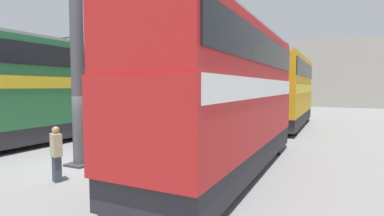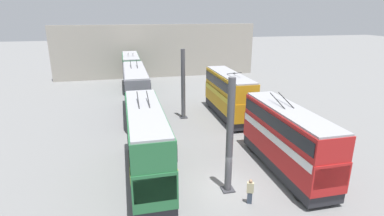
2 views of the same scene
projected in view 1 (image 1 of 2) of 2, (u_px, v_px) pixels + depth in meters
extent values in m
plane|color=slate|center=(86.00, 163.00, 11.05)|extent=(240.00, 240.00, 0.00)
cube|color=#A8A093|center=(276.00, 74.00, 44.14)|extent=(0.50, 36.00, 9.32)
cylinder|color=#4C4C51|center=(77.00, 58.00, 10.54)|extent=(0.45, 0.45, 7.66)
cube|color=#333338|center=(80.00, 164.00, 10.81)|extent=(0.82, 0.82, 0.08)
cylinder|color=#4C4C51|center=(223.00, 74.00, 23.77)|extent=(0.45, 0.45, 7.66)
cube|color=#333338|center=(222.00, 121.00, 24.04)|extent=(0.82, 0.82, 0.08)
cylinder|color=black|center=(217.00, 200.00, 6.28)|extent=(0.91, 0.30, 0.91)
cylinder|color=black|center=(135.00, 186.00, 7.20)|extent=(0.91, 0.30, 0.91)
cylinder|color=black|center=(278.00, 143.00, 12.56)|extent=(0.91, 0.30, 0.91)
cylinder|color=black|center=(230.00, 140.00, 13.48)|extent=(0.91, 0.30, 0.91)
cube|color=#28282D|center=(227.00, 153.00, 9.96)|extent=(9.80, 2.45, 0.75)
cube|color=red|center=(227.00, 111.00, 9.86)|extent=(10.00, 2.50, 2.07)
cube|color=white|center=(227.00, 88.00, 9.80)|extent=(9.70, 2.54, 0.55)
cube|color=red|center=(228.00, 55.00, 9.73)|extent=(9.90, 2.43, 1.61)
cube|color=black|center=(228.00, 52.00, 9.72)|extent=(9.60, 2.51, 0.88)
cube|color=#9E9EA3|center=(228.00, 27.00, 9.66)|extent=(9.80, 2.25, 0.14)
cube|color=black|center=(136.00, 119.00, 5.42)|extent=(0.12, 2.30, 1.32)
cylinder|color=#282828|center=(249.00, 22.00, 10.61)|extent=(2.35, 0.07, 0.65)
cylinder|color=#282828|center=(230.00, 24.00, 10.91)|extent=(2.35, 0.07, 0.65)
cylinder|color=black|center=(307.00, 116.00, 24.05)|extent=(0.97, 0.30, 0.97)
cylinder|color=black|center=(280.00, 115.00, 24.97)|extent=(0.97, 0.30, 0.97)
cylinder|color=black|center=(295.00, 127.00, 17.50)|extent=(0.97, 0.30, 0.97)
cylinder|color=black|center=(259.00, 125.00, 18.42)|extent=(0.97, 0.30, 0.97)
cube|color=#28282D|center=(286.00, 118.00, 21.13)|extent=(10.10, 2.45, 0.77)
cube|color=gold|center=(286.00, 98.00, 21.04)|extent=(10.31, 2.50, 1.95)
cube|color=yellow|center=(287.00, 88.00, 20.99)|extent=(10.00, 2.54, 0.55)
cube|color=gold|center=(287.00, 71.00, 20.90)|extent=(10.20, 2.43, 1.81)
cube|color=black|center=(287.00, 70.00, 20.90)|extent=(9.90, 2.51, 1.00)
cube|color=#9E9EA3|center=(287.00, 57.00, 20.83)|extent=(10.10, 2.25, 0.14)
cube|color=black|center=(296.00, 94.00, 25.59)|extent=(0.12, 2.30, 1.25)
cylinder|color=#282828|center=(290.00, 50.00, 19.50)|extent=(2.35, 0.07, 0.65)
cylinder|color=#282828|center=(279.00, 50.00, 19.81)|extent=(2.35, 0.07, 0.65)
cylinder|color=black|center=(113.00, 126.00, 18.26)|extent=(0.92, 0.30, 0.92)
cylinder|color=black|center=(88.00, 124.00, 19.18)|extent=(0.92, 0.30, 0.92)
cube|color=#28282D|center=(49.00, 130.00, 15.39)|extent=(10.39, 2.45, 0.76)
cube|color=#286B3D|center=(48.00, 100.00, 15.28)|extent=(10.60, 2.50, 2.29)
cube|color=yellow|center=(47.00, 83.00, 15.22)|extent=(10.28, 2.54, 0.55)
cube|color=#286B3D|center=(46.00, 60.00, 15.13)|extent=(10.50, 2.43, 1.76)
cube|color=black|center=(46.00, 58.00, 15.13)|extent=(10.18, 2.51, 0.97)
cube|color=#9E9EA3|center=(46.00, 41.00, 15.07)|extent=(10.39, 2.25, 0.14)
cylinder|color=#282828|center=(72.00, 37.00, 16.07)|extent=(2.35, 0.07, 0.65)
cylinder|color=#282828|center=(62.00, 38.00, 16.38)|extent=(2.35, 0.07, 0.65)
cylinder|color=black|center=(165.00, 116.00, 23.75)|extent=(0.95, 0.30, 0.95)
cylinder|color=black|center=(144.00, 115.00, 24.67)|extent=(0.95, 0.30, 0.95)
cylinder|color=black|center=(206.00, 109.00, 30.93)|extent=(0.95, 0.30, 0.95)
cylinder|color=black|center=(188.00, 109.00, 31.85)|extent=(0.95, 0.30, 0.95)
cube|color=#28282D|center=(179.00, 110.00, 27.88)|extent=(10.80, 2.45, 0.76)
cube|color=slate|center=(179.00, 94.00, 27.77)|extent=(11.02, 2.50, 2.30)
cube|color=teal|center=(179.00, 84.00, 27.71)|extent=(10.69, 2.54, 0.55)
cube|color=slate|center=(178.00, 71.00, 27.62)|extent=(10.91, 2.43, 1.96)
cube|color=black|center=(178.00, 70.00, 27.61)|extent=(10.58, 2.51, 1.08)
cube|color=#9E9EA3|center=(178.00, 59.00, 27.54)|extent=(10.80, 2.25, 0.14)
cube|color=black|center=(144.00, 92.00, 22.87)|extent=(0.12, 2.30, 1.47)
cylinder|color=#282828|center=(189.00, 56.00, 28.60)|extent=(2.35, 0.07, 0.65)
cylinder|color=#282828|center=(182.00, 57.00, 28.90)|extent=(2.35, 0.07, 0.65)
cylinder|color=black|center=(243.00, 103.00, 42.93)|extent=(1.07, 0.30, 1.07)
cylinder|color=black|center=(229.00, 102.00, 43.85)|extent=(1.07, 0.30, 1.07)
cylinder|color=black|center=(227.00, 105.00, 36.72)|extent=(1.07, 0.30, 1.07)
cylinder|color=black|center=(211.00, 105.00, 37.64)|extent=(1.07, 0.30, 1.07)
cube|color=#28282D|center=(228.00, 103.00, 40.19)|extent=(9.74, 2.45, 0.79)
cube|color=#286B3D|center=(228.00, 92.00, 40.09)|extent=(9.93, 2.50, 1.95)
cube|color=teal|center=(228.00, 87.00, 40.04)|extent=(9.64, 2.54, 0.55)
cube|color=#286B3D|center=(228.00, 78.00, 39.95)|extent=(9.84, 2.43, 1.96)
cube|color=black|center=(228.00, 77.00, 39.94)|extent=(9.54, 2.51, 1.08)
cube|color=#9E9EA3|center=(228.00, 70.00, 39.87)|extent=(9.74, 2.25, 0.14)
cube|color=black|center=(239.00, 91.00, 44.47)|extent=(0.12, 2.30, 1.25)
cylinder|color=#282828|center=(227.00, 67.00, 38.58)|extent=(2.35, 0.07, 0.65)
cylinder|color=#282828|center=(222.00, 67.00, 38.89)|extent=(2.35, 0.07, 0.65)
cube|color=#384251|center=(57.00, 169.00, 8.92)|extent=(0.30, 0.36, 0.77)
cube|color=tan|center=(56.00, 145.00, 8.87)|extent=(0.39, 0.48, 0.67)
sphere|color=#A37A5B|center=(56.00, 130.00, 8.83)|extent=(0.22, 0.22, 0.22)
cube|color=#384251|center=(116.00, 130.00, 16.82)|extent=(0.23, 0.32, 0.84)
cube|color=#4C7051|center=(116.00, 116.00, 16.76)|extent=(0.28, 0.44, 0.73)
sphere|color=beige|center=(116.00, 107.00, 16.73)|extent=(0.24, 0.24, 0.24)
cylinder|color=#B28E23|center=(140.00, 124.00, 18.99)|extent=(0.58, 0.58, 0.94)
cylinder|color=#B28E23|center=(140.00, 124.00, 18.99)|extent=(0.61, 0.61, 0.04)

